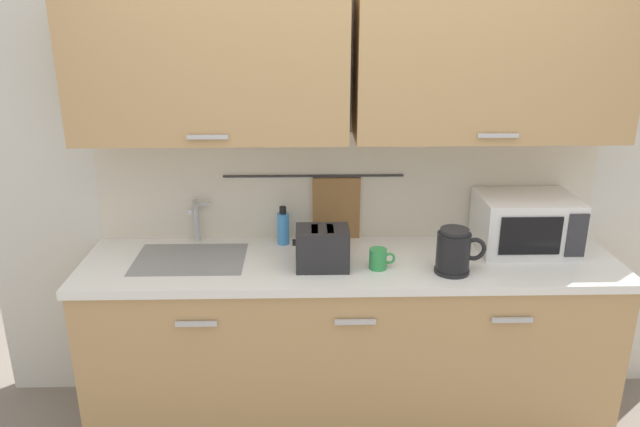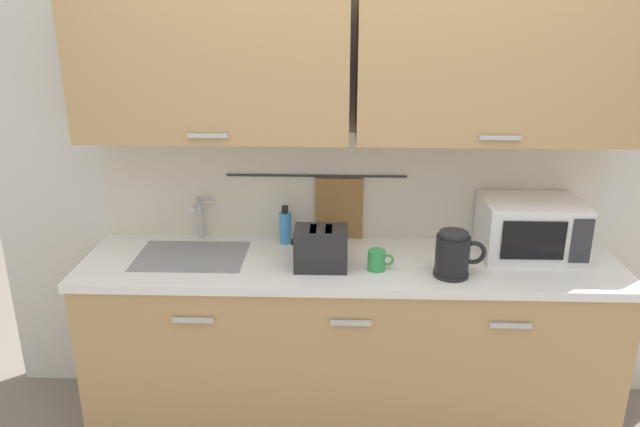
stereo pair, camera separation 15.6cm
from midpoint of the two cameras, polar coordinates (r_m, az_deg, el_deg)
counter_unit at (r=3.10m, az=1.08°, el=-11.82°), size 2.53×0.64×0.90m
back_wall_assembly at (r=2.93m, az=1.22°, el=8.77°), size 3.70×0.41×2.50m
sink_faucet at (r=3.12m, az=-12.94°, el=-0.22°), size 0.09×0.17×0.22m
microwave at (r=3.10m, az=17.29°, el=-0.87°), size 0.46×0.35×0.27m
electric_kettle at (r=2.77m, az=10.85°, el=-3.52°), size 0.23×0.16×0.21m
dish_soap_bottle at (r=3.06m, az=-4.92°, el=-1.32°), size 0.06×0.06×0.20m
mug_near_sink at (r=3.03m, az=-1.68°, el=-2.21°), size 0.12×0.08×0.09m
toaster at (r=2.77m, az=-1.39°, el=-3.25°), size 0.26×0.17×0.19m
mug_by_kettle at (r=2.79m, az=3.89°, el=-4.26°), size 0.12×0.08×0.09m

